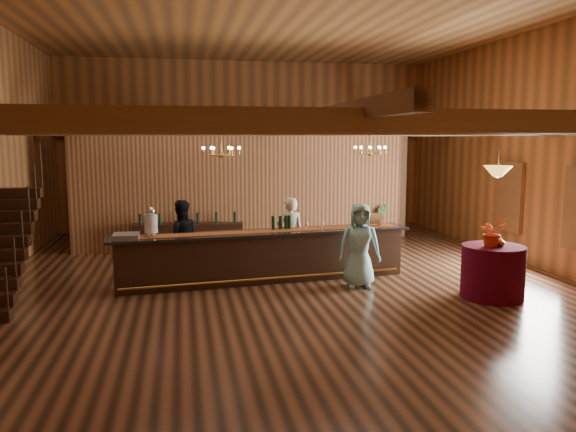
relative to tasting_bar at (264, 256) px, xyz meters
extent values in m
plane|color=brown|center=(0.45, 0.19, -0.54)|extent=(14.00, 14.00, 0.00)
plane|color=#B07437|center=(0.45, 0.19, 4.96)|extent=(14.00, 14.00, 0.00)
cube|color=#A86532|center=(0.45, 7.19, 2.21)|extent=(12.00, 0.10, 5.50)
cube|color=#A86532|center=(0.45, -6.81, 2.21)|extent=(12.00, 0.10, 5.50)
cube|color=#A86532|center=(6.45, 0.19, 2.21)|extent=(0.10, 14.00, 5.50)
cube|color=brown|center=(0.45, -5.31, 2.66)|extent=(11.90, 0.20, 0.28)
cube|color=brown|center=(0.45, -2.81, 2.66)|extent=(11.90, 0.20, 0.28)
cube|color=brown|center=(0.45, -0.31, 2.66)|extent=(11.90, 0.20, 0.28)
cube|color=brown|center=(0.45, 2.19, 2.66)|extent=(11.90, 0.20, 0.28)
cube|color=brown|center=(0.45, 4.69, 2.66)|extent=(11.90, 0.20, 0.28)
cube|color=brown|center=(0.45, 6.99, 2.66)|extent=(11.90, 0.20, 0.28)
cube|color=brown|center=(-4.05, 0.19, 2.80)|extent=(0.18, 13.90, 0.22)
cube|color=brown|center=(0.45, 0.19, 2.80)|extent=(0.18, 13.90, 0.22)
cube|color=brown|center=(4.95, 0.19, 2.80)|extent=(0.18, 13.90, 0.22)
cube|color=brown|center=(-4.05, 4.69, 1.06)|extent=(0.20, 0.20, 3.20)
cube|color=brown|center=(4.95, 4.69, 1.06)|extent=(0.20, 0.20, 3.20)
cube|color=#936239|center=(-0.05, 3.69, 1.01)|extent=(9.00, 0.18, 3.10)
cube|color=white|center=(6.40, 1.19, 1.01)|extent=(0.12, 1.05, 1.75)
cube|color=black|center=(-5.00, -0.41, 0.56)|extent=(1.00, 0.28, 0.20)
cube|color=black|center=(-5.00, -0.13, 0.76)|extent=(1.00, 0.28, 0.20)
cube|color=black|center=(-5.00, 0.15, 0.96)|extent=(1.00, 0.28, 0.20)
cube|color=black|center=(-5.00, 0.43, 1.16)|extent=(1.00, 0.28, 0.20)
cube|color=black|center=(-5.00, 0.71, 1.36)|extent=(1.00, 0.28, 0.20)
cube|color=black|center=(1.45, 5.69, 0.01)|extent=(1.20, 0.60, 1.10)
cube|color=#985C38|center=(-1.55, 5.69, -0.04)|extent=(1.00, 0.60, 1.00)
cube|color=black|center=(0.00, 0.00, -0.03)|extent=(6.11, 1.31, 1.01)
cube|color=black|center=(0.00, 0.00, 0.50)|extent=(6.43, 1.47, 0.05)
cube|color=maroon|center=(0.00, 0.00, 0.53)|extent=(5.99, 1.05, 0.01)
cylinder|color=#AE7D33|center=(0.00, -0.40, -0.39)|extent=(5.85, 0.68, 0.05)
cylinder|color=silver|center=(-2.29, -0.20, 0.56)|extent=(0.18, 0.18, 0.08)
cylinder|color=silver|center=(-2.29, -0.20, 0.78)|extent=(0.26, 0.26, 0.36)
sphere|color=silver|center=(-2.29, -0.20, 1.03)|extent=(0.18, 0.18, 0.18)
cube|color=gray|center=(-2.76, -0.35, 0.57)|extent=(0.50, 0.50, 0.10)
cube|color=#985C38|center=(2.35, 0.22, 0.67)|extent=(0.06, 0.06, 0.30)
cube|color=#985C38|center=(2.63, 0.22, 0.67)|extent=(0.06, 0.06, 0.30)
cylinder|color=#985C38|center=(2.49, 0.22, 0.70)|extent=(0.24, 0.24, 0.24)
cylinder|color=black|center=(0.22, 0.15, 0.67)|extent=(0.07, 0.07, 0.30)
cylinder|color=black|center=(0.39, 0.17, 0.67)|extent=(0.07, 0.07, 0.30)
cylinder|color=black|center=(0.50, 0.18, 0.67)|extent=(0.07, 0.07, 0.30)
cylinder|color=black|center=(0.58, 0.19, 0.67)|extent=(0.07, 0.07, 0.30)
cube|color=black|center=(-1.52, 3.22, -0.14)|extent=(2.86, 0.73, 0.80)
cylinder|color=#630322|center=(4.05, -2.06, -0.04)|extent=(1.16, 1.16, 1.00)
cylinder|color=#AE7D33|center=(-0.81, 0.67, 2.38)|extent=(0.02, 0.02, 0.55)
sphere|color=#AE7D33|center=(-0.81, 0.67, 2.11)|extent=(0.12, 0.12, 0.12)
torus|color=#AE7D33|center=(-0.81, 0.67, 2.21)|extent=(0.80, 0.80, 0.04)
cylinder|color=#AE7D33|center=(2.92, 1.81, 2.37)|extent=(0.02, 0.02, 0.57)
sphere|color=#AE7D33|center=(2.92, 1.81, 2.09)|extent=(0.12, 0.12, 0.12)
torus|color=#AE7D33|center=(2.92, 1.81, 2.19)|extent=(0.80, 0.80, 0.04)
cylinder|color=#AE7D33|center=(4.05, -2.06, 2.26)|extent=(0.02, 0.02, 0.80)
cone|color=#F19C38|center=(4.05, -2.06, 1.86)|extent=(0.52, 0.52, 0.20)
imported|color=white|center=(0.69, 0.70, 0.31)|extent=(0.64, 0.43, 1.71)
imported|color=black|center=(-1.72, 0.70, 0.30)|extent=(0.90, 0.74, 1.69)
imported|color=#89CFD5|center=(1.83, -0.82, 0.32)|extent=(0.92, 0.68, 1.72)
imported|color=#356833|center=(3.85, 3.66, 0.03)|extent=(0.65, 0.53, 1.13)
imported|color=red|center=(3.96, -2.14, 0.74)|extent=(0.52, 0.46, 0.55)
imported|color=#AE7D33|center=(4.12, -2.16, 0.61)|extent=(0.15, 0.15, 0.29)
camera|label=1|loc=(-1.66, -11.49, 2.46)|focal=35.00mm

